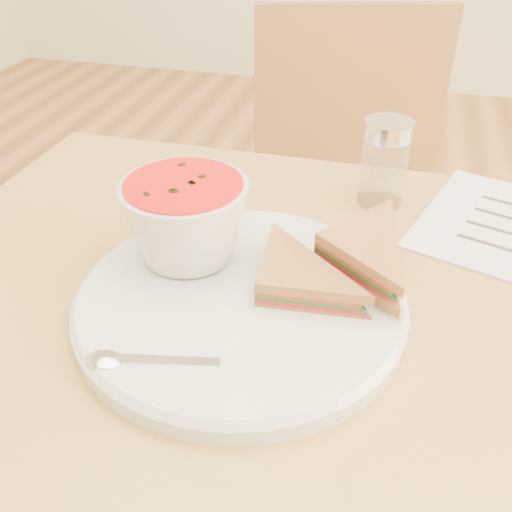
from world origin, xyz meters
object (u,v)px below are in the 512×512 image
(chair_far, at_px, (351,250))
(soup_bowl, at_px, (186,224))
(plate, at_px, (240,303))
(condiment_shaker, at_px, (384,163))

(chair_far, distance_m, soup_bowl, 0.67)
(plate, bearing_deg, soup_bowl, 146.83)
(plate, relative_size, condiment_shaker, 2.96)
(chair_far, relative_size, soup_bowl, 7.12)
(chair_far, height_order, soup_bowl, chair_far)
(soup_bowl, xyz_separation_m, condiment_shaker, (0.18, 0.20, -0.01))
(chair_far, height_order, condiment_shaker, chair_far)
(plate, relative_size, soup_bowl, 2.50)
(plate, xyz_separation_m, soup_bowl, (-0.07, 0.04, 0.05))
(soup_bowl, height_order, condiment_shaker, condiment_shaker)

